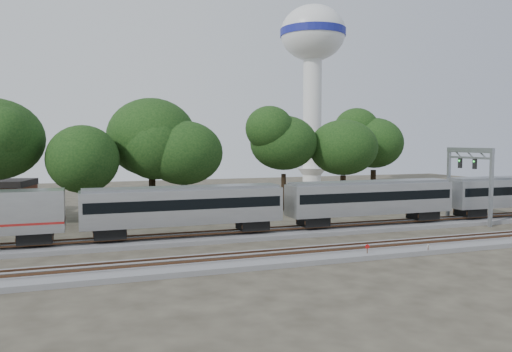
# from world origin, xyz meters

# --- Properties ---
(ground) EXTENTS (160.00, 160.00, 0.00)m
(ground) POSITION_xyz_m (0.00, 0.00, 0.00)
(ground) COLOR #383328
(ground) RESTS_ON ground
(track_far) EXTENTS (160.00, 5.00, 0.73)m
(track_far) POSITION_xyz_m (0.00, 6.00, 0.21)
(track_far) COLOR slate
(track_far) RESTS_ON ground
(track_near) EXTENTS (160.00, 5.00, 0.73)m
(track_near) POSITION_xyz_m (0.00, -4.00, 0.21)
(track_near) COLOR slate
(track_near) RESTS_ON ground
(train) EXTENTS (116.91, 3.35, 4.93)m
(train) POSITION_xyz_m (23.36, 6.00, 3.39)
(train) COLOR #B6B8BD
(train) RESTS_ON ground
(switch_stand_red) EXTENTS (0.36, 0.07, 1.13)m
(switch_stand_red) POSITION_xyz_m (5.54, -5.73, 0.72)
(switch_stand_red) COLOR #512D19
(switch_stand_red) RESTS_ON ground
(switch_stand_white) EXTENTS (0.28, 0.08, 0.89)m
(switch_stand_white) POSITION_xyz_m (10.92, -6.37, 0.57)
(switch_stand_white) COLOR #512D19
(switch_stand_white) RESTS_ON ground
(switch_lever) EXTENTS (0.57, 0.43, 0.30)m
(switch_lever) POSITION_xyz_m (7.62, -5.73, 0.15)
(switch_lever) COLOR #512D19
(switch_lever) RESTS_ON ground
(water_tower) EXTENTS (13.39, 13.39, 37.07)m
(water_tower) POSITION_xyz_m (29.30, 54.00, 27.46)
(water_tower) COLOR silver
(water_tower) RESTS_ON ground
(signal_gantry) EXTENTS (0.60, 7.10, 8.63)m
(signal_gantry) POSITION_xyz_m (26.19, 6.00, 6.29)
(signal_gantry) COLOR gray
(signal_gantry) RESTS_ON ground
(tree_2) EXTENTS (7.51, 7.51, 10.59)m
(tree_2) POSITION_xyz_m (-15.77, 18.28, 7.37)
(tree_2) COLOR black
(tree_2) RESTS_ON ground
(tree_3) EXTENTS (10.00, 10.00, 14.10)m
(tree_3) POSITION_xyz_m (-7.64, 23.00, 9.83)
(tree_3) COLOR black
(tree_3) RESTS_ON ground
(tree_4) EXTENTS (8.09, 8.09, 11.41)m
(tree_4) POSITION_xyz_m (-4.24, 19.59, 7.94)
(tree_4) COLOR black
(tree_4) RESTS_ON ground
(tree_5) EXTENTS (9.29, 9.29, 13.10)m
(tree_5) POSITION_xyz_m (9.97, 22.59, 9.12)
(tree_5) COLOR black
(tree_5) RESTS_ON ground
(tree_6) EXTENTS (8.62, 8.62, 12.16)m
(tree_6) POSITION_xyz_m (18.69, 21.84, 8.47)
(tree_6) COLOR black
(tree_6) RESTS_ON ground
(tree_7) EXTENTS (9.24, 9.24, 13.02)m
(tree_7) POSITION_xyz_m (27.02, 27.23, 9.07)
(tree_7) COLOR black
(tree_7) RESTS_ON ground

